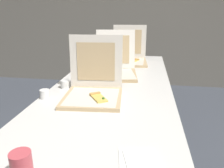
# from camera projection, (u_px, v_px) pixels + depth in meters

# --- Properties ---
(wall_back) EXTENTS (10.00, 0.10, 2.60)m
(wall_back) POSITION_uv_depth(u_px,v_px,m) (134.00, 8.00, 3.71)
(wall_back) COLOR gray
(wall_back) RESTS_ON ground
(table) EXTENTS (0.86, 2.27, 0.74)m
(table) POSITION_uv_depth(u_px,v_px,m) (113.00, 90.00, 1.71)
(table) COLOR silver
(table) RESTS_ON ground
(pizza_box_front) EXTENTS (0.39, 0.41, 0.38)m
(pizza_box_front) POSITION_uv_depth(u_px,v_px,m) (93.00, 89.00, 1.43)
(pizza_box_front) COLOR tan
(pizza_box_front) RESTS_ON table
(pizza_box_middle) EXTENTS (0.42, 0.53, 0.36)m
(pizza_box_middle) POSITION_uv_depth(u_px,v_px,m) (115.00, 69.00, 1.93)
(pizza_box_middle) COLOR tan
(pizza_box_middle) RESTS_ON table
(pizza_box_back) EXTENTS (0.39, 0.41, 0.38)m
(pizza_box_back) POSITION_uv_depth(u_px,v_px,m) (129.00, 57.00, 2.36)
(pizza_box_back) COLOR tan
(pizza_box_back) RESTS_ON table
(cup_white_near_center) EXTENTS (0.06, 0.06, 0.06)m
(cup_white_near_center) POSITION_uv_depth(u_px,v_px,m) (65.00, 84.00, 1.60)
(cup_white_near_center) COLOR white
(cup_white_near_center) RESTS_ON table
(cup_white_near_left) EXTENTS (0.06, 0.06, 0.06)m
(cup_white_near_left) POSITION_uv_depth(u_px,v_px,m) (45.00, 94.00, 1.42)
(cup_white_near_left) COLOR white
(cup_white_near_left) RESTS_ON table
(cup_printed_front) EXTENTS (0.07, 0.07, 0.10)m
(cup_printed_front) POSITION_uv_depth(u_px,v_px,m) (22.00, 166.00, 0.73)
(cup_printed_front) COLOR #D14C56
(cup_printed_front) RESTS_ON table
(napkin_pile) EXTENTS (0.18, 0.17, 0.01)m
(napkin_pile) POSITION_uv_depth(u_px,v_px,m) (139.00, 159.00, 0.84)
(napkin_pile) COLOR white
(napkin_pile) RESTS_ON table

